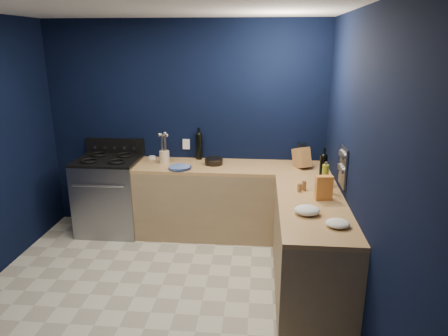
# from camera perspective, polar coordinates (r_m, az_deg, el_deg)

# --- Properties ---
(floor) EXTENTS (3.50, 3.50, 0.02)m
(floor) POSITION_cam_1_polar(r_m,az_deg,el_deg) (4.12, -9.34, -17.53)
(floor) COLOR beige
(floor) RESTS_ON ground
(ceiling) EXTENTS (3.50, 3.50, 0.02)m
(ceiling) POSITION_cam_1_polar(r_m,az_deg,el_deg) (3.42, -11.57, 21.69)
(ceiling) COLOR silver
(ceiling) RESTS_ON ground
(wall_back) EXTENTS (3.50, 0.02, 2.60)m
(wall_back) POSITION_cam_1_polar(r_m,az_deg,el_deg) (5.22, -5.29, 5.73)
(wall_back) COLOR black
(wall_back) RESTS_ON ground
(wall_right) EXTENTS (0.02, 3.50, 2.60)m
(wall_right) POSITION_cam_1_polar(r_m,az_deg,el_deg) (3.53, 18.43, -0.56)
(wall_right) COLOR black
(wall_right) RESTS_ON ground
(wall_front) EXTENTS (3.50, 0.02, 2.60)m
(wall_front) POSITION_cam_1_polar(r_m,az_deg,el_deg) (2.05, -23.63, -14.07)
(wall_front) COLOR black
(wall_front) RESTS_ON ground
(cab_back) EXTENTS (2.30, 0.63, 0.86)m
(cab_back) POSITION_cam_1_polar(r_m,az_deg,el_deg) (5.08, 1.01, -4.75)
(cab_back) COLOR #987C55
(cab_back) RESTS_ON floor
(top_back) EXTENTS (2.30, 0.63, 0.04)m
(top_back) POSITION_cam_1_polar(r_m,az_deg,el_deg) (4.94, 1.03, 0.11)
(top_back) COLOR olive
(top_back) RESTS_ON cab_back
(cab_right) EXTENTS (0.63, 1.67, 0.86)m
(cab_right) POSITION_cam_1_polar(r_m,az_deg,el_deg) (4.06, 11.83, -11.02)
(cab_right) COLOR #987C55
(cab_right) RESTS_ON floor
(top_right) EXTENTS (0.63, 1.67, 0.04)m
(top_right) POSITION_cam_1_polar(r_m,az_deg,el_deg) (3.87, 12.23, -5.11)
(top_right) COLOR olive
(top_right) RESTS_ON cab_right
(gas_range) EXTENTS (0.76, 0.66, 0.92)m
(gas_range) POSITION_cam_1_polar(r_m,az_deg,el_deg) (5.38, -15.51, -3.79)
(gas_range) COLOR gray
(gas_range) RESTS_ON floor
(oven_door) EXTENTS (0.59, 0.02, 0.42)m
(oven_door) POSITION_cam_1_polar(r_m,az_deg,el_deg) (5.11, -16.71, -5.13)
(oven_door) COLOR black
(oven_door) RESTS_ON gas_range
(cooktop) EXTENTS (0.76, 0.66, 0.03)m
(cooktop) POSITION_cam_1_polar(r_m,az_deg,el_deg) (5.24, -15.91, 1.07)
(cooktop) COLOR black
(cooktop) RESTS_ON gas_range
(backguard) EXTENTS (0.76, 0.06, 0.20)m
(backguard) POSITION_cam_1_polar(r_m,az_deg,el_deg) (5.48, -14.91, 2.99)
(backguard) COLOR black
(backguard) RESTS_ON gas_range
(spice_panel) EXTENTS (0.02, 0.28, 0.38)m
(spice_panel) POSITION_cam_1_polar(r_m,az_deg,el_deg) (4.07, 16.26, 0.15)
(spice_panel) COLOR gray
(spice_panel) RESTS_ON wall_right
(wall_outlet) EXTENTS (0.09, 0.02, 0.13)m
(wall_outlet) POSITION_cam_1_polar(r_m,az_deg,el_deg) (5.25, -5.27, 3.33)
(wall_outlet) COLOR white
(wall_outlet) RESTS_ON wall_back
(plate_stack) EXTENTS (0.32, 0.32, 0.03)m
(plate_stack) POSITION_cam_1_polar(r_m,az_deg,el_deg) (4.82, -6.22, 0.06)
(plate_stack) COLOR #3E5097
(plate_stack) RESTS_ON top_back
(ramekin) EXTENTS (0.11, 0.11, 0.03)m
(ramekin) POSITION_cam_1_polar(r_m,az_deg,el_deg) (5.30, -9.98, 1.45)
(ramekin) COLOR white
(ramekin) RESTS_ON top_back
(utensil_crock) EXTENTS (0.15, 0.15, 0.15)m
(utensil_crock) POSITION_cam_1_polar(r_m,az_deg,el_deg) (5.08, -8.29, 1.55)
(utensil_crock) COLOR beige
(utensil_crock) RESTS_ON top_back
(wine_bottle_back) EXTENTS (0.09, 0.09, 0.32)m
(wine_bottle_back) POSITION_cam_1_polar(r_m,az_deg,el_deg) (5.18, -3.50, 2.98)
(wine_bottle_back) COLOR black
(wine_bottle_back) RESTS_ON top_back
(lemon_basket) EXTENTS (0.26, 0.26, 0.08)m
(lemon_basket) POSITION_cam_1_polar(r_m,az_deg,el_deg) (4.97, -1.43, 0.96)
(lemon_basket) COLOR black
(lemon_basket) RESTS_ON top_back
(knife_block) EXTENTS (0.24, 0.30, 0.29)m
(knife_block) POSITION_cam_1_polar(r_m,az_deg,el_deg) (4.91, 10.75, 1.41)
(knife_block) COLOR olive
(knife_block) RESTS_ON top_back
(wine_bottle_right) EXTENTS (0.10, 0.10, 0.31)m
(wine_bottle_right) POSITION_cam_1_polar(r_m,az_deg,el_deg) (4.35, 13.62, -0.30)
(wine_bottle_right) COLOR black
(wine_bottle_right) RESTS_ON top_right
(oil_bottle) EXTENTS (0.07, 0.07, 0.28)m
(oil_bottle) POSITION_cam_1_polar(r_m,az_deg,el_deg) (4.15, 13.87, -1.39)
(oil_bottle) COLOR olive
(oil_bottle) RESTS_ON top_right
(spice_jar_near) EXTENTS (0.05, 0.05, 0.10)m
(spice_jar_near) POSITION_cam_1_polar(r_m,az_deg,el_deg) (4.17, 11.08, -2.39)
(spice_jar_near) COLOR olive
(spice_jar_near) RESTS_ON top_right
(spice_jar_far) EXTENTS (0.06, 0.06, 0.09)m
(spice_jar_far) POSITION_cam_1_polar(r_m,az_deg,el_deg) (4.12, 10.46, -2.72)
(spice_jar_far) COLOR olive
(spice_jar_far) RESTS_ON top_right
(crouton_bag) EXTENTS (0.17, 0.10, 0.23)m
(crouton_bag) POSITION_cam_1_polar(r_m,az_deg,el_deg) (3.94, 13.71, -2.70)
(crouton_bag) COLOR #CA512D
(crouton_bag) RESTS_ON top_right
(towel_front) EXTENTS (0.27, 0.25, 0.08)m
(towel_front) POSITION_cam_1_polar(r_m,az_deg,el_deg) (3.60, 11.49, -5.78)
(towel_front) COLOR white
(towel_front) RESTS_ON top_right
(towel_end) EXTENTS (0.23, 0.22, 0.06)m
(towel_end) POSITION_cam_1_polar(r_m,az_deg,el_deg) (3.43, 15.53, -7.43)
(towel_end) COLOR white
(towel_end) RESTS_ON top_right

